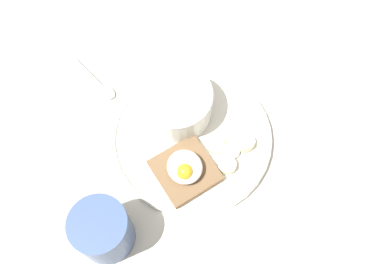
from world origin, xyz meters
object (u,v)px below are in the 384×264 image
banana_slice_back (245,142)px  spoon (98,83)px  toast_slice (185,171)px  oatmeal_bowl (177,102)px  poached_egg (185,168)px  coffee_mug (103,231)px  banana_slice_right (231,137)px  banana_slice_inner (227,165)px  banana_slice_left (216,146)px  banana_slice_front (230,151)px

banana_slice_back → spoon: size_ratio=0.42×
toast_slice → oatmeal_bowl: bearing=-22.2°
poached_egg → banana_slice_back: size_ratio=1.24×
toast_slice → coffee_mug: (-3.37, 16.19, 3.26)cm
banana_slice_back → spoon: bearing=35.2°
banana_slice_right → coffee_mug: bearing=100.8°
banana_slice_back → banana_slice_inner: 5.39cm
toast_slice → coffee_mug: size_ratio=1.03×
poached_egg → banana_slice_right: 10.72cm
banana_slice_left → oatmeal_bowl: bearing=14.3°
spoon → banana_slice_inner: bearing=-155.1°
poached_egg → banana_slice_left: poached_egg is taller
spoon → banana_slice_right: bearing=-144.7°
toast_slice → banana_slice_back: 11.77cm
banana_slice_back → toast_slice: bearing=87.6°
banana_slice_back → banana_slice_right: 2.69cm
banana_slice_front → banana_slice_inner: 2.78cm
banana_slice_back → coffee_mug: (-2.87, 27.94, 3.23)cm
poached_egg → spoon: 25.14cm
banana_slice_front → banana_slice_left: bearing=38.4°
banana_slice_left → spoon: (22.58, 12.63, -1.07)cm
oatmeal_bowl → spoon: 16.93cm
banana_slice_front → coffee_mug: coffee_mug is taller
banana_slice_inner → spoon: size_ratio=0.37×
toast_slice → banana_slice_left: size_ratio=2.74×
spoon → oatmeal_bowl: bearing=-141.8°
oatmeal_bowl → toast_slice: (-11.16, 4.55, -2.51)cm
oatmeal_bowl → banana_slice_left: oatmeal_bowl is taller
banana_slice_left → banana_slice_back: (-2.02, -4.75, 0.37)cm
banana_slice_front → coffee_mug: size_ratio=0.32×
banana_slice_front → poached_egg: bearing=86.8°
poached_egg → banana_slice_inner: poached_egg is taller
banana_slice_right → banana_slice_inner: (-4.36, 3.40, 0.15)cm
banana_slice_left → banana_slice_front: bearing=-141.6°
banana_slice_left → banana_slice_inner: size_ratio=0.82×
toast_slice → spoon: bearing=13.1°
banana_slice_front → spoon: size_ratio=0.27×
poached_egg → banana_slice_front: (-0.49, -8.84, -2.37)cm
banana_slice_left → coffee_mug: coffee_mug is taller
banana_slice_front → spoon: banana_slice_front is taller
banana_slice_right → banana_slice_inner: size_ratio=0.64×
banana_slice_back → banana_slice_right: bearing=35.0°
oatmeal_bowl → banana_slice_back: bearing=-148.3°
oatmeal_bowl → coffee_mug: size_ratio=1.33×
poached_egg → coffee_mug: size_ratio=0.63×
toast_slice → poached_egg: bearing=150.6°
toast_slice → banana_slice_left: toast_slice is taller
banana_slice_back → banana_slice_inner: banana_slice_back is taller
oatmeal_bowl → banana_slice_inner: (-13.82, -2.27, -2.57)cm
oatmeal_bowl → coffee_mug: bearing=125.0°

